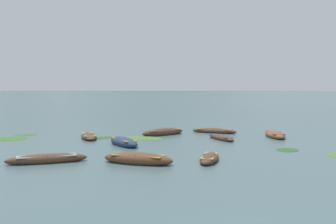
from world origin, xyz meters
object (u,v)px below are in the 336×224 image
(rowboat_2, at_px, (214,131))
(rowboat_7, at_px, (124,142))
(rowboat_6, at_px, (275,135))
(rowboat_5, at_px, (47,159))
(rowboat_1, at_px, (163,132))
(rowboat_3, at_px, (89,136))
(rowboat_0, at_px, (221,138))
(rowboat_8, at_px, (138,159))
(rowboat_4, at_px, (209,158))

(rowboat_2, xyz_separation_m, rowboat_7, (-7.84, -6.86, 0.05))
(rowboat_6, relative_size, rowboat_7, 1.03)
(rowboat_7, bearing_deg, rowboat_5, -123.39)
(rowboat_1, relative_size, rowboat_3, 1.06)
(rowboat_0, relative_size, rowboat_8, 0.88)
(rowboat_2, distance_m, rowboat_3, 11.20)
(rowboat_1, distance_m, rowboat_3, 6.34)
(rowboat_1, distance_m, rowboat_6, 9.35)
(rowboat_7, bearing_deg, rowboat_3, 127.46)
(rowboat_0, xyz_separation_m, rowboat_7, (-7.48, -2.40, 0.07))
(rowboat_0, bearing_deg, rowboat_3, 172.07)
(rowboat_4, bearing_deg, rowboat_2, 77.33)
(rowboat_0, bearing_deg, rowboat_6, 13.64)
(rowboat_1, xyz_separation_m, rowboat_4, (1.81, -11.79, -0.07))
(rowboat_4, height_order, rowboat_5, rowboat_5)
(rowboat_5, distance_m, rowboat_6, 18.61)
(rowboat_2, bearing_deg, rowboat_4, -102.67)
(rowboat_1, bearing_deg, rowboat_3, -163.18)
(rowboat_4, bearing_deg, rowboat_7, 128.91)
(rowboat_3, height_order, rowboat_7, rowboat_7)
(rowboat_1, relative_size, rowboat_2, 1.03)
(rowboat_8, bearing_deg, rowboat_2, 62.77)
(rowboat_0, bearing_deg, rowboat_7, -162.22)
(rowboat_1, bearing_deg, rowboat_2, 13.92)
(rowboat_2, bearing_deg, rowboat_7, -138.82)
(rowboat_4, distance_m, rowboat_8, 3.91)
(rowboat_0, distance_m, rowboat_5, 14.01)
(rowboat_2, relative_size, rowboat_5, 0.95)
(rowboat_4, bearing_deg, rowboat_5, 178.30)
(rowboat_4, height_order, rowboat_8, rowboat_8)
(rowboat_0, relative_size, rowboat_5, 0.83)
(rowboat_4, xyz_separation_m, rowboat_8, (-3.90, -0.28, 0.07))
(rowboat_3, bearing_deg, rowboat_8, -68.78)
(rowboat_7, bearing_deg, rowboat_6, 16.19)
(rowboat_3, bearing_deg, rowboat_6, -1.14)
(rowboat_2, relative_size, rowboat_7, 1.06)
(rowboat_1, relative_size, rowboat_7, 1.09)
(rowboat_1, bearing_deg, rowboat_6, -13.22)
(rowboat_3, xyz_separation_m, rowboat_8, (3.97, -10.24, 0.06))
(rowboat_2, relative_size, rowboat_6, 1.03)
(rowboat_1, distance_m, rowboat_8, 12.25)
(rowboat_8, bearing_deg, rowboat_5, 173.61)
(rowboat_3, distance_m, rowboat_5, 9.73)
(rowboat_0, height_order, rowboat_7, rowboat_7)
(rowboat_0, bearing_deg, rowboat_1, 143.01)
(rowboat_1, distance_m, rowboat_4, 11.92)
(rowboat_0, distance_m, rowboat_8, 10.90)
(rowboat_1, xyz_separation_m, rowboat_8, (-2.10, -12.07, -0.00))
(rowboat_7, xyz_separation_m, rowboat_8, (1.02, -6.38, 0.00))
(rowboat_5, xyz_separation_m, rowboat_7, (3.85, 5.84, 0.03))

